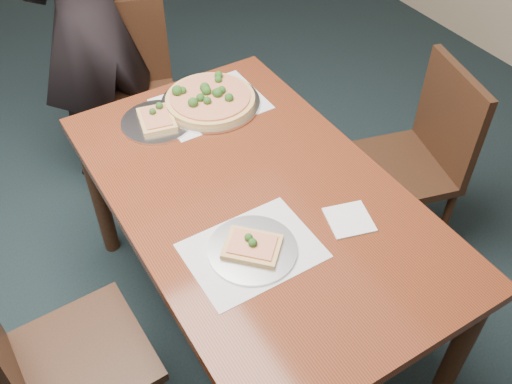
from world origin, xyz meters
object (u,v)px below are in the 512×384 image
slice_plate_near (252,248)px  chair_far (132,87)px  diner (87,23)px  pizza_pan (210,99)px  slice_plate_far (157,120)px  chair_left (52,361)px  chair_right (417,154)px  dining_table (256,210)px

slice_plate_near → chair_far: bearing=84.5°
diner → pizza_pan: size_ratio=4.27×
pizza_pan → slice_plate_far: bearing=-179.8°
chair_left → slice_plate_near: size_ratio=3.25×
slice_plate_far → chair_left: bearing=-136.8°
chair_far → diner: diner is taller
diner → pizza_pan: diner is taller
chair_far → chair_right: 1.40m
diner → slice_plate_far: 0.71m
diner → pizza_pan: 0.75m
dining_table → pizza_pan: size_ratio=3.74×
chair_right → slice_plate_far: bearing=-101.9°
chair_far → slice_plate_far: chair_far is taller
chair_far → chair_right: same height
diner → slice_plate_near: 1.45m
chair_far → slice_plate_near: (-0.13, -1.37, 0.25)m
slice_plate_far → chair_right: bearing=-27.1°
dining_table → chair_far: (-0.01, 1.15, -0.14)m
chair_right → dining_table: bearing=-72.2°
chair_left → pizza_pan: (0.91, 0.63, 0.26)m
dining_table → pizza_pan: 0.55m
chair_left → slice_plate_near: chair_left is taller
chair_far → diner: (-0.13, 0.08, 0.34)m
slice_plate_far → slice_plate_near: bearing=-91.3°
chair_left → slice_plate_far: 0.96m
pizza_pan → chair_right: bearing=-34.1°
diner → dining_table: bearing=82.5°
pizza_pan → slice_plate_near: (-0.25, -0.75, -0.01)m
dining_table → pizza_pan: pizza_pan is taller
diner → slice_plate_far: bearing=77.0°
chair_left → diner: 1.53m
chair_left → slice_plate_far: chair_left is taller
diner → pizza_pan: (0.25, -0.70, -0.08)m
pizza_pan → dining_table: bearing=-101.3°
chair_far → pizza_pan: bearing=-61.6°
dining_table → diner: 1.26m
slice_plate_near → slice_plate_far: size_ratio=1.00×
chair_right → diner: 1.58m
chair_right → slice_plate_near: bearing=-60.3°
pizza_pan → chair_far: bearing=101.0°
slice_plate_near → slice_plate_far: same height
dining_table → slice_plate_far: bearing=103.5°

